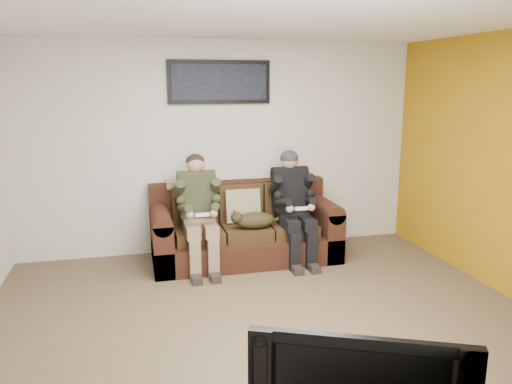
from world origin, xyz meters
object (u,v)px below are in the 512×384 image
object	(u,v)px
person_left	(198,206)
television	(360,384)
cat	(253,220)
person_right	(293,200)
framed_poster	(219,82)
sofa	(243,230)

from	to	relation	value
person_left	television	bearing A→B (deg)	-85.62
person_left	cat	xyz separation A→B (m)	(0.62, -0.09, -0.19)
person_left	person_right	world-z (taller)	person_right
framed_poster	person_left	bearing A→B (deg)	-122.56
cat	television	distance (m)	3.53
person_left	cat	bearing A→B (deg)	-8.06
framed_poster	television	xyz separation A→B (m)	(-0.09, -4.17, -1.38)
sofa	framed_poster	bearing A→B (deg)	117.29
person_left	sofa	bearing A→B (deg)	18.01
sofa	framed_poster	xyz separation A→B (m)	(-0.20, 0.39, 1.76)
person_left	person_right	size ratio (longest dim) A/B	0.99
person_right	television	bearing A→B (deg)	-103.37
person_left	framed_poster	world-z (taller)	framed_poster
cat	person_left	bearing A→B (deg)	171.94
cat	framed_poster	distance (m)	1.71
person_right	framed_poster	bearing A→B (deg)	143.26
sofa	person_left	world-z (taller)	person_left
person_right	cat	bearing A→B (deg)	-170.13
sofa	television	xyz separation A→B (m)	(-0.29, -3.78, 0.38)
person_left	framed_poster	size ratio (longest dim) A/B	1.04
television	person_left	bearing A→B (deg)	118.93
person_right	television	world-z (taller)	person_right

